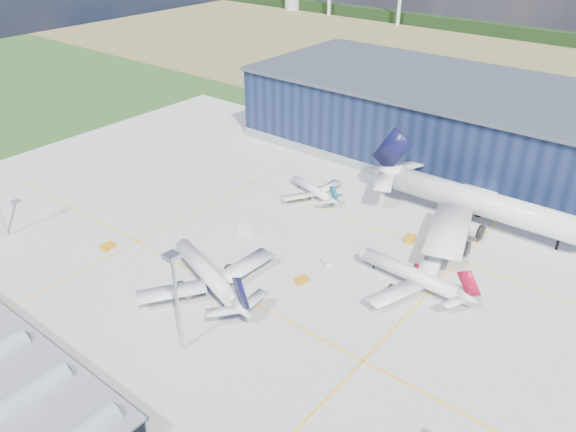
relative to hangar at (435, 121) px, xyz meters
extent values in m
plane|color=#274E1D|center=(-2.81, -94.80, -11.62)|extent=(600.00, 600.00, 0.00)
cube|color=#AEAEA9|center=(-2.81, -84.80, -11.59)|extent=(220.00, 160.00, 0.06)
cube|color=#FFB50D|center=(-2.81, -104.80, -11.54)|extent=(180.00, 0.40, 0.02)
cube|color=#FFB50D|center=(-2.81, -59.80, -11.54)|extent=(180.00, 0.40, 0.02)
cube|color=#FFB50D|center=(-32.81, -84.80, -11.54)|extent=(0.40, 120.00, 0.02)
cube|color=#FFB50D|center=(37.19, -84.80, -11.54)|extent=(0.40, 120.00, 0.02)
cube|color=olive|center=(-2.81, 125.20, -11.62)|extent=(600.00, 220.00, 0.01)
cube|color=#111B38|center=(-2.81, 0.20, 0.88)|extent=(120.00, 60.00, 25.00)
cube|color=gray|center=(-2.81, 0.20, -10.02)|extent=(121.00, 61.00, 3.20)
cube|color=#4B535F|center=(-2.81, 0.20, 13.88)|extent=(122.00, 62.00, 1.20)
cylinder|color=#95AAB9|center=(1.19, -154.80, -5.22)|extent=(4.40, 18.00, 4.40)
cylinder|color=silver|center=(7.19, -124.80, -0.62)|extent=(0.70, 0.70, 22.00)
cube|color=silver|center=(7.19, -124.80, 10.88)|extent=(2.60, 2.60, 1.00)
cube|color=orange|center=(11.96, -91.93, -10.95)|extent=(2.56, 3.52, 1.33)
cube|color=orange|center=(-36.00, -111.73, -10.89)|extent=(2.45, 3.49, 1.45)
cube|color=silver|center=(-13.00, -83.46, -10.46)|extent=(5.43, 2.62, 2.31)
cube|color=orange|center=(23.10, -59.44, -10.84)|extent=(2.92, 3.93, 1.55)
cube|color=silver|center=(12.44, -82.15, -10.97)|extent=(3.60, 3.31, 1.30)
imported|color=#99999E|center=(-5.43, -142.80, -11.07)|extent=(3.32, 1.20, 1.09)
camera|label=1|loc=(76.94, -177.72, 67.41)|focal=35.00mm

